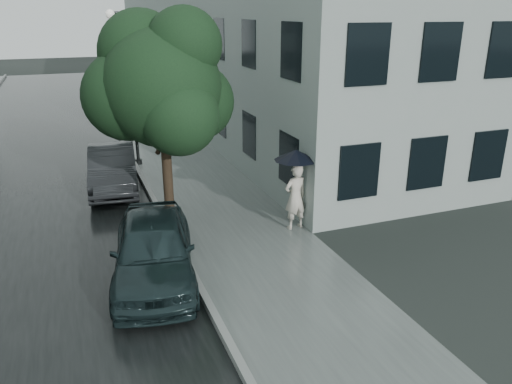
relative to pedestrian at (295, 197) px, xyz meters
name	(u,v)px	position (x,y,z in m)	size (l,w,h in m)	color
ground	(264,272)	(-1.70, -2.00, -0.91)	(120.00, 120.00, 0.00)	black
sidewalk	(169,146)	(-1.45, 10.00, -0.91)	(3.50, 60.00, 0.01)	slate
kerb_near	(126,148)	(-3.28, 10.00, -0.84)	(0.15, 60.00, 0.15)	slate
asphalt_road	(38,158)	(-6.78, 10.00, -0.91)	(6.85, 60.00, 0.00)	black
building_near	(227,31)	(3.77, 17.50, 3.59)	(7.02, 36.00, 9.00)	gray
pedestrian	(295,197)	(0.00, 0.00, 0.00)	(0.66, 0.43, 1.81)	beige
umbrella	(296,155)	(-0.01, 0.02, 1.16)	(1.51, 1.51, 1.33)	black
street_tree	(161,85)	(-3.15, 1.46, 2.93)	(3.93, 3.57, 5.76)	#332619
lamp_post	(128,80)	(-3.24, 7.64, 2.31)	(0.85, 0.33, 5.66)	black
car_near	(153,249)	(-4.06, -1.40, -0.17)	(1.73, 4.29, 1.46)	black
car_far	(113,168)	(-4.27, 5.16, -0.21)	(1.48, 4.23, 1.39)	#212326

